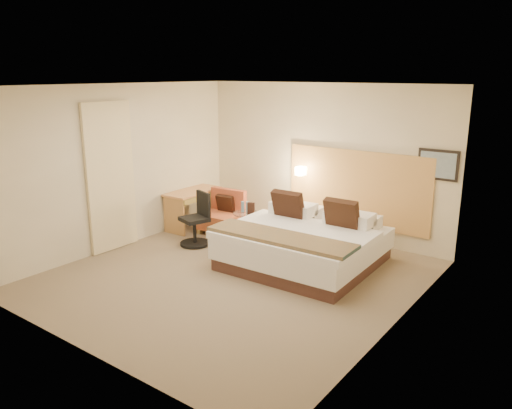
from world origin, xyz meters
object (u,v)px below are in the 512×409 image
Objects in this scene: lounge_chair at (223,216)px; bed at (304,243)px; desk at (194,198)px; desk_chair at (197,224)px; side_table at (247,226)px.

bed is at bearing -13.42° from lounge_chair.
desk is at bearing 171.67° from bed.
lounge_chair is (-2.05, 0.49, -0.03)m from bed.
lounge_chair is 0.87× the size of desk_chair.
bed reaches higher than side_table.
bed reaches higher than lounge_chair.
lounge_chair is at bearing 166.58° from bed.
lounge_chair is 0.67m from desk.
desk is at bearing -170.91° from lounge_chair.
bed is 1.89× the size of desk.
desk_chair reaches higher than side_table.
side_table is at bearing -16.03° from lounge_chair.
desk is 1.03m from desk_chair.
bed is at bearing -12.00° from side_table.
desk reaches higher than side_table.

